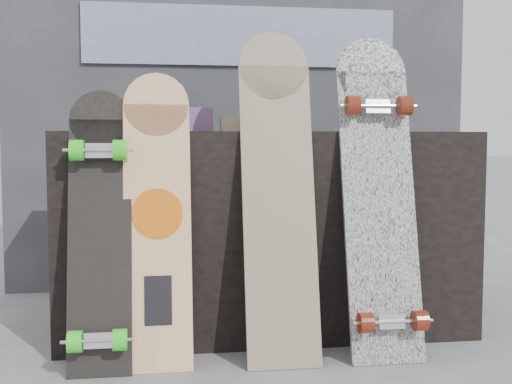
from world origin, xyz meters
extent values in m
plane|color=slate|center=(0.00, 0.00, 0.00)|extent=(60.00, 60.00, 0.00)
cube|color=black|center=(0.00, 0.50, 0.40)|extent=(1.60, 0.60, 0.80)
cube|color=#323337|center=(0.00, 1.35, 1.10)|extent=(2.40, 0.20, 2.20)
cube|color=navy|center=(0.00, 1.24, 1.30)|extent=(1.60, 0.02, 0.30)
cube|color=#51356C|center=(-0.30, 0.57, 0.85)|extent=(0.18, 0.12, 0.10)
cube|color=#51356C|center=(0.44, 0.42, 0.86)|extent=(0.14, 0.14, 0.12)
cube|color=#D1B78C|center=(-0.06, 0.53, 0.83)|extent=(0.22, 0.10, 0.06)
cube|color=beige|center=(-0.43, 0.12, 0.45)|extent=(0.23, 0.21, 0.89)
cylinder|color=beige|center=(-0.43, 0.22, 0.89)|extent=(0.23, 0.06, 0.23)
cylinder|color=orange|center=(-0.43, 0.13, 0.52)|extent=(0.17, 0.04, 0.17)
cube|color=black|center=(-0.43, 0.07, 0.23)|extent=(0.09, 0.04, 0.16)
cube|color=beige|center=(-0.01, 0.13, 0.52)|extent=(0.26, 0.27, 1.04)
cylinder|color=beige|center=(-0.01, 0.25, 1.03)|extent=(0.26, 0.08, 0.25)
cube|color=white|center=(0.36, 0.12, 0.51)|extent=(0.26, 0.26, 1.02)
cylinder|color=white|center=(0.36, 0.24, 1.02)|extent=(0.26, 0.08, 0.26)
cube|color=silver|center=(0.36, -0.01, 0.15)|extent=(0.09, 0.04, 0.06)
cylinder|color=#631D0E|center=(0.26, -0.03, 0.16)|extent=(0.05, 0.07, 0.07)
cylinder|color=#631D0E|center=(0.45, -0.03, 0.16)|extent=(0.05, 0.07, 0.07)
cube|color=silver|center=(0.36, 0.17, 0.89)|extent=(0.09, 0.04, 0.06)
cylinder|color=#631D0E|center=(0.26, 0.15, 0.89)|extent=(0.05, 0.07, 0.07)
cylinder|color=#631D0E|center=(0.45, 0.15, 0.89)|extent=(0.05, 0.07, 0.07)
cube|color=black|center=(-0.62, 0.12, 0.42)|extent=(0.21, 0.22, 0.84)
cylinder|color=black|center=(-0.62, 0.22, 0.84)|extent=(0.21, 0.06, 0.21)
cube|color=silver|center=(-0.62, 0.00, 0.13)|extent=(0.09, 0.04, 0.06)
cylinder|color=#30E720|center=(-0.69, -0.02, 0.13)|extent=(0.04, 0.07, 0.07)
cylinder|color=#30E720|center=(-0.55, -0.02, 0.13)|extent=(0.04, 0.07, 0.07)
cube|color=silver|center=(-0.62, 0.15, 0.73)|extent=(0.09, 0.04, 0.06)
cylinder|color=#30E720|center=(-0.69, 0.13, 0.74)|extent=(0.04, 0.07, 0.07)
cylinder|color=#30E720|center=(-0.55, 0.13, 0.74)|extent=(0.04, 0.07, 0.07)
camera|label=1|loc=(-0.40, -2.06, 0.77)|focal=45.00mm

